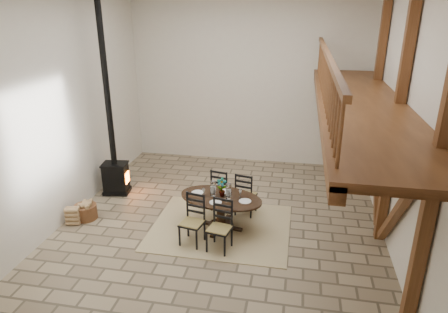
% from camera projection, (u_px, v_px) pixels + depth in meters
% --- Properties ---
extents(ground, '(8.00, 8.00, 0.00)m').
position_uv_depth(ground, '(222.00, 222.00, 9.05)').
color(ground, '#9B8867').
rests_on(ground, ground).
extents(room_shell, '(7.02, 8.02, 5.01)m').
position_uv_depth(room_shell, '(281.00, 93.00, 7.77)').
color(room_shell, silver).
rests_on(room_shell, ground).
extents(rug, '(3.00, 2.50, 0.02)m').
position_uv_depth(rug, '(221.00, 227.00, 8.83)').
color(rug, tan).
rests_on(rug, ground).
extents(dining_table, '(2.01, 2.19, 1.18)m').
position_uv_depth(dining_table, '(221.00, 210.00, 8.68)').
color(dining_table, black).
rests_on(dining_table, ground).
extents(wood_stove, '(0.70, 0.57, 5.00)m').
position_uv_depth(wood_stove, '(113.00, 152.00, 10.08)').
color(wood_stove, black).
rests_on(wood_stove, ground).
extents(log_basket, '(0.51, 0.51, 0.42)m').
position_uv_depth(log_basket, '(86.00, 211.00, 9.15)').
color(log_basket, brown).
rests_on(log_basket, ground).
extents(log_stack, '(0.34, 0.26, 0.42)m').
position_uv_depth(log_stack, '(73.00, 216.00, 8.90)').
color(log_stack, tan).
rests_on(log_stack, ground).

